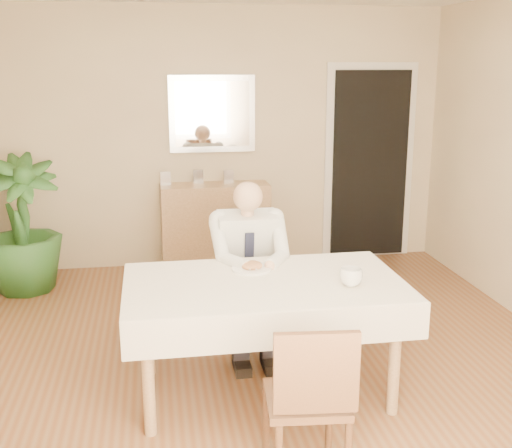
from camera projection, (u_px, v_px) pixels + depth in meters
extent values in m
plane|color=brown|center=(264.00, 370.00, 4.41)|extent=(5.00, 5.00, 0.00)
cube|color=beige|center=(223.00, 139.00, 6.48)|extent=(4.50, 0.02, 2.60)
cube|color=beige|center=(425.00, 359.00, 1.70)|extent=(4.50, 0.02, 2.60)
cube|color=silver|center=(426.00, 303.00, 1.68)|extent=(1.34, 0.02, 1.44)
cube|color=white|center=(423.00, 300.00, 1.70)|extent=(1.18, 0.02, 1.28)
cube|color=silver|center=(369.00, 164.00, 6.78)|extent=(0.96, 0.03, 2.10)
cube|color=black|center=(370.00, 165.00, 6.75)|extent=(0.80, 0.05, 1.95)
cube|color=silver|center=(212.00, 114.00, 6.38)|extent=(0.86, 0.03, 0.76)
cube|color=white|center=(212.00, 114.00, 6.36)|extent=(0.74, 0.02, 0.64)
cube|color=tan|center=(264.00, 286.00, 3.94)|extent=(1.61, 0.91, 0.04)
cube|color=#F4E6C9|center=(264.00, 282.00, 3.94)|extent=(1.71, 1.01, 0.01)
cube|color=#F4E6C9|center=(280.00, 331.00, 3.49)|extent=(1.70, 0.03, 0.22)
cube|color=#F4E6C9|center=(252.00, 273.00, 4.44)|extent=(1.70, 0.03, 0.22)
cube|color=#F4E6C9|center=(125.00, 306.00, 3.83)|extent=(0.02, 1.00, 0.22)
cube|color=#F4E6C9|center=(395.00, 291.00, 4.09)|extent=(0.02, 1.00, 0.22)
cylinder|color=tan|center=(148.00, 378.00, 3.57)|extent=(0.07, 0.07, 0.70)
cylinder|color=tan|center=(395.00, 360.00, 3.79)|extent=(0.07, 0.07, 0.70)
cylinder|color=tan|center=(149.00, 326.00, 4.28)|extent=(0.07, 0.07, 0.70)
cylinder|color=tan|center=(356.00, 313.00, 4.50)|extent=(0.07, 0.07, 0.70)
cube|color=#462917|center=(246.00, 290.00, 4.79)|extent=(0.40, 0.40, 0.04)
cube|color=#462917|center=(243.00, 254.00, 4.90)|extent=(0.39, 0.05, 0.39)
cylinder|color=#462917|center=(227.00, 327.00, 4.65)|extent=(0.04, 0.04, 0.38)
cylinder|color=#462917|center=(272.00, 324.00, 4.71)|extent=(0.04, 0.04, 0.38)
cylinder|color=#462917|center=(222.00, 310.00, 4.98)|extent=(0.04, 0.04, 0.38)
cylinder|color=#462917|center=(264.00, 307.00, 5.03)|extent=(0.04, 0.04, 0.38)
cube|color=#462917|center=(306.00, 399.00, 3.22)|extent=(0.44, 0.44, 0.04)
cube|color=#462917|center=(316.00, 373.00, 2.99)|extent=(0.41, 0.07, 0.40)
cylinder|color=#462917|center=(266.00, 422.00, 3.42)|extent=(0.04, 0.04, 0.39)
cylinder|color=#462917|center=(329.00, 417.00, 3.47)|extent=(0.04, 0.04, 0.39)
cube|color=silver|center=(247.00, 247.00, 4.66)|extent=(0.42, 0.31, 0.55)
cube|color=black|center=(249.00, 256.00, 4.55)|extent=(0.07, 0.08, 0.36)
cylinder|color=tan|center=(247.00, 210.00, 4.55)|extent=(0.09, 0.09, 0.08)
sphere|color=tan|center=(248.00, 197.00, 4.50)|extent=(0.21, 0.21, 0.21)
cube|color=black|center=(237.00, 288.00, 4.52)|extent=(0.13, 0.42, 0.13)
cube|color=black|center=(265.00, 286.00, 4.55)|extent=(0.13, 0.42, 0.13)
cube|color=black|center=(240.00, 336.00, 4.42)|extent=(0.11, 0.12, 0.45)
cube|color=black|center=(269.00, 334.00, 4.45)|extent=(0.11, 0.12, 0.45)
cube|color=black|center=(242.00, 365.00, 4.41)|extent=(0.11, 0.26, 0.07)
cube|color=black|center=(270.00, 363.00, 4.44)|extent=(0.11, 0.26, 0.07)
cylinder|color=white|center=(252.00, 269.00, 4.15)|extent=(0.26, 0.26, 0.02)
ellipsoid|color=brown|center=(252.00, 265.00, 4.14)|extent=(0.14, 0.14, 0.06)
cylinder|color=silver|center=(259.00, 269.00, 4.09)|extent=(0.01, 0.13, 0.01)
cylinder|color=silver|center=(247.00, 269.00, 4.08)|extent=(0.01, 0.13, 0.01)
imported|color=white|center=(351.00, 277.00, 3.85)|extent=(0.17, 0.17, 0.11)
cube|color=tan|center=(215.00, 226.00, 6.51)|extent=(1.09, 0.38, 0.87)
cube|color=silver|center=(166.00, 179.00, 6.32)|extent=(0.10, 0.02, 0.14)
cube|color=silver|center=(198.00, 177.00, 6.43)|extent=(0.10, 0.02, 0.14)
cube|color=silver|center=(228.00, 177.00, 6.44)|extent=(0.10, 0.02, 0.14)
imported|color=#224C1C|center=(21.00, 224.00, 5.81)|extent=(0.89, 0.89, 1.25)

